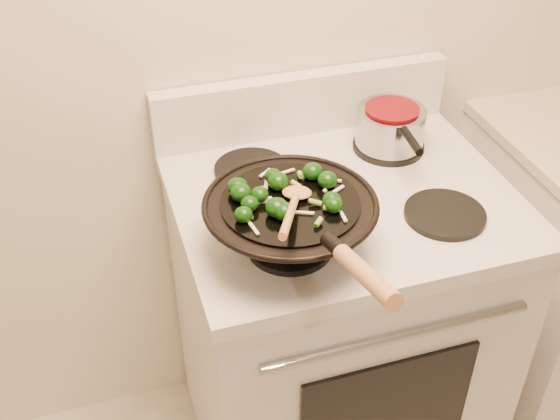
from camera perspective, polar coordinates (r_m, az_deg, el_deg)
name	(u,v)px	position (r m, az deg, el deg)	size (l,w,h in m)	color
stove	(334,327)	(1.93, 4.43, -9.49)	(0.78, 0.67, 1.08)	silver
wok	(291,222)	(1.42, 0.90, -0.94)	(0.36, 0.59, 0.22)	black
stirfry	(281,193)	(1.39, 0.10, 1.36)	(0.25, 0.22, 0.04)	#0C3308
wooden_spoon	(293,204)	(1.33, 1.09, 0.48)	(0.15, 0.26, 0.10)	#B27846
saucepan	(391,127)	(1.77, 8.98, 6.72)	(0.17, 0.28, 0.10)	#909298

